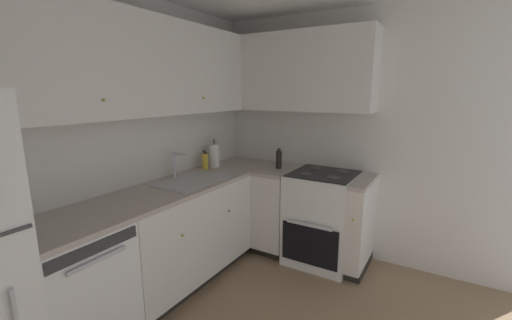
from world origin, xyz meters
TOP-DOWN VIEW (x-y plane):
  - wall_back at (0.00, 1.52)m, footprint 3.51×0.05m
  - wall_right at (1.73, 0.00)m, footprint 0.05×3.08m
  - dishwasher at (-0.56, 1.19)m, footprint 0.60×0.63m
  - lower_cabinets_back at (0.42, 1.19)m, footprint 1.36×0.62m
  - countertop_back at (0.42, 1.19)m, footprint 2.56×0.60m
  - lower_cabinets_right at (1.41, 0.45)m, footprint 0.62×1.11m
  - countertop_right at (1.40, 0.45)m, footprint 0.60×1.11m
  - oven_range at (1.42, 0.24)m, footprint 0.68×0.62m
  - upper_cabinets_back at (0.26, 1.33)m, footprint 2.24×0.34m
  - upper_cabinets_right at (1.54, 0.67)m, footprint 0.32×1.65m
  - sink at (0.58, 1.16)m, footprint 0.66×0.40m
  - faucet at (0.59, 1.37)m, footprint 0.07×0.16m
  - soap_bottle at (0.99, 1.37)m, footprint 0.07×0.07m
  - paper_towel_roll at (1.13, 1.35)m, footprint 0.11×0.11m
  - oil_bottle at (1.40, 0.73)m, footprint 0.06×0.06m

SIDE VIEW (x-z plane):
  - dishwasher at x=-0.56m, z-range 0.00..0.87m
  - lower_cabinets_back at x=0.42m, z-range 0.00..0.87m
  - lower_cabinets_right at x=1.41m, z-range 0.00..0.87m
  - oven_range at x=1.42m, z-range -0.07..0.98m
  - sink at x=0.58m, z-range 0.81..0.91m
  - countertop_back at x=0.42m, z-range 0.87..0.90m
  - countertop_right at x=1.40m, z-range 0.87..0.90m
  - soap_bottle at x=0.99m, z-range 0.89..1.08m
  - oil_bottle at x=1.40m, z-range 0.89..1.10m
  - paper_towel_roll at x=1.13m, z-range 0.87..1.18m
  - faucet at x=0.59m, z-range 0.92..1.16m
  - wall_back at x=0.00m, z-range 0.00..2.46m
  - wall_right at x=1.73m, z-range 0.00..2.46m
  - upper_cabinets_back at x=0.26m, z-range 1.49..2.26m
  - upper_cabinets_right at x=1.54m, z-range 1.49..2.26m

